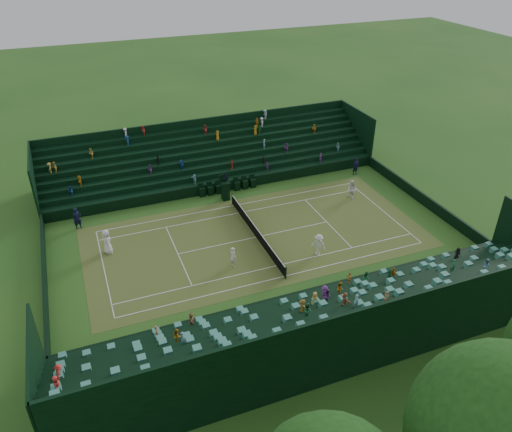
# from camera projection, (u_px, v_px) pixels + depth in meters

# --- Properties ---
(ground) EXTENTS (160.00, 160.00, 0.00)m
(ground) POSITION_uv_depth(u_px,v_px,m) (256.00, 237.00, 40.03)
(ground) COLOR #22561B
(ground) RESTS_ON ground
(court_surface) EXTENTS (12.97, 26.77, 0.01)m
(court_surface) POSITION_uv_depth(u_px,v_px,m) (256.00, 237.00, 40.02)
(court_surface) COLOR #417326
(court_surface) RESTS_ON ground
(perimeter_wall_north) EXTENTS (17.17, 0.20, 1.00)m
(perimeter_wall_north) POSITION_uv_depth(u_px,v_px,m) (421.00, 197.00, 44.73)
(perimeter_wall_north) COLOR black
(perimeter_wall_north) RESTS_ON ground
(perimeter_wall_south) EXTENTS (17.17, 0.20, 1.00)m
(perimeter_wall_south) POSITION_uv_depth(u_px,v_px,m) (44.00, 277.00, 34.81)
(perimeter_wall_south) COLOR black
(perimeter_wall_south) RESTS_ON ground
(perimeter_wall_east) EXTENTS (0.20, 31.77, 1.00)m
(perimeter_wall_east) POSITION_uv_depth(u_px,v_px,m) (303.00, 297.00, 32.99)
(perimeter_wall_east) COLOR black
(perimeter_wall_east) RESTS_ON ground
(perimeter_wall_west) EXTENTS (0.20, 31.77, 1.00)m
(perimeter_wall_west) POSITION_uv_depth(u_px,v_px,m) (223.00, 186.00, 46.55)
(perimeter_wall_west) COLOR black
(perimeter_wall_west) RESTS_ON ground
(north_grandstand) EXTENTS (6.60, 32.00, 4.90)m
(north_grandstand) POSITION_uv_depth(u_px,v_px,m) (335.00, 326.00, 29.11)
(north_grandstand) COLOR black
(north_grandstand) RESTS_ON ground
(south_grandstand) EXTENTS (6.60, 32.00, 4.90)m
(south_grandstand) POSITION_uv_depth(u_px,v_px,m) (209.00, 159.00, 49.35)
(south_grandstand) COLOR black
(south_grandstand) RESTS_ON ground
(tennis_net) EXTENTS (11.67, 0.10, 1.06)m
(tennis_net) POSITION_uv_depth(u_px,v_px,m) (256.00, 232.00, 39.75)
(tennis_net) COLOR black
(tennis_net) RESTS_ON ground
(umpire_chair) EXTENTS (0.84, 0.84, 2.63)m
(umpire_chair) POSITION_uv_depth(u_px,v_px,m) (225.00, 188.00, 44.87)
(umpire_chair) COLOR black
(umpire_chair) RESTS_ON ground
(courtside_chairs) EXTENTS (0.55, 5.52, 1.20)m
(courtside_chairs) POSITION_uv_depth(u_px,v_px,m) (228.00, 187.00, 46.54)
(courtside_chairs) COLOR black
(courtside_chairs) RESTS_ON ground
(player_near_west) EXTENTS (1.02, 0.71, 2.01)m
(player_near_west) POSITION_uv_depth(u_px,v_px,m) (107.00, 242.00, 37.71)
(player_near_west) COLOR white
(player_near_west) RESTS_ON ground
(player_near_east) EXTENTS (0.71, 0.59, 1.66)m
(player_near_east) POSITION_uv_depth(u_px,v_px,m) (233.00, 257.00, 36.30)
(player_near_east) COLOR white
(player_near_east) RESTS_ON ground
(player_far_west) EXTENTS (1.02, 0.89, 1.77)m
(player_far_west) POSITION_uv_depth(u_px,v_px,m) (352.00, 190.00, 45.13)
(player_far_west) COLOR white
(player_far_west) RESTS_ON ground
(player_far_east) EXTENTS (1.29, 1.25, 1.76)m
(player_far_east) POSITION_uv_depth(u_px,v_px,m) (318.00, 245.00, 37.56)
(player_far_east) COLOR white
(player_far_east) RESTS_ON ground
(line_judge_north) EXTENTS (0.54, 0.73, 1.80)m
(line_judge_north) POSITION_uv_depth(u_px,v_px,m) (356.00, 166.00, 49.39)
(line_judge_north) COLOR black
(line_judge_north) RESTS_ON ground
(line_judge_south) EXTENTS (0.64, 0.80, 1.91)m
(line_judge_south) POSITION_uv_depth(u_px,v_px,m) (77.00, 218.00, 40.70)
(line_judge_south) COLOR black
(line_judge_south) RESTS_ON ground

